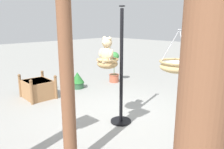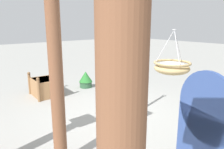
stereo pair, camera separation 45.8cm
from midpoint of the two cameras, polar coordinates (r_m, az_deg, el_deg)
ground_plane at (r=5.02m, az=3.49°, el=-11.36°), size 40.00×40.00×0.00m
display_pole_central at (r=4.57m, az=5.17°, el=-3.86°), size 0.44×0.44×2.42m
hanging_basket_with_teddy at (r=4.37m, az=1.61°, el=3.03°), size 0.44×0.44×0.56m
teddy_bear at (r=4.32m, az=1.39°, el=5.95°), size 0.36×0.32×0.52m
hanging_basket_left_high at (r=3.59m, az=18.93°, el=1.77°), size 0.57×0.57×0.69m
greenhouse_pillar_far_back at (r=3.07m, az=-10.14°, el=-2.17°), size 0.37×0.37×2.67m
wooden_planter_box at (r=6.65m, az=-15.00°, el=-3.02°), size 0.95×0.83×0.68m
potted_plant_fern_front at (r=7.82m, az=4.65°, el=1.81°), size 0.37×0.37×1.09m
potted_plant_flowering_red at (r=5.60m, az=26.06°, el=-7.35°), size 0.43×0.43×0.52m
potted_plant_tall_leafy at (r=7.26m, az=-5.09°, el=-1.28°), size 0.44×0.44×0.54m
display_sign_board at (r=2.70m, az=27.65°, el=-13.39°), size 0.77×0.27×1.63m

